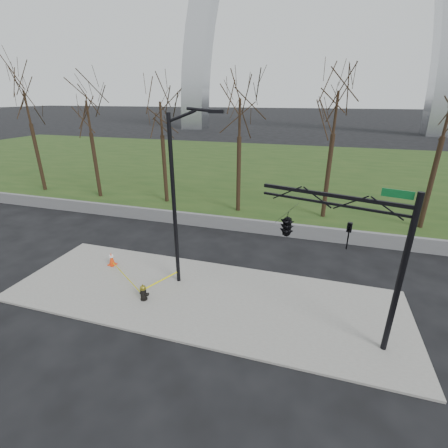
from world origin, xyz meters
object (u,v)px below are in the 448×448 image
(traffic_signal_mast, at_px, (307,228))
(street_light, at_px, (178,192))
(fire_hydrant, at_px, (144,293))
(traffic_cone, at_px, (112,259))

(traffic_signal_mast, bearing_deg, street_light, -177.52)
(fire_hydrant, height_order, street_light, street_light)
(traffic_cone, bearing_deg, street_light, -4.82)
(traffic_cone, height_order, street_light, street_light)
(fire_hydrant, relative_size, traffic_signal_mast, 0.13)
(fire_hydrant, xyz_separation_m, traffic_cone, (-3.27, 2.29, 0.02))
(traffic_cone, xyz_separation_m, traffic_signal_mast, (9.99, -1.58, 3.67))
(traffic_cone, xyz_separation_m, street_light, (4.33, -0.36, 4.22))
(traffic_cone, bearing_deg, fire_hydrant, -34.98)
(fire_hydrant, relative_size, traffic_cone, 1.03)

